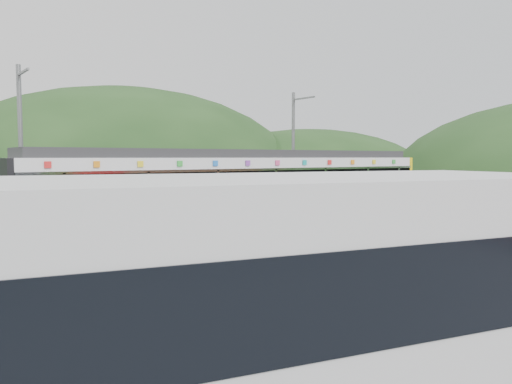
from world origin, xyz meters
TOP-DOWN VIEW (x-y plane):
  - ground at (0.00, 0.00)m, footprint 120.00×120.00m
  - hills at (6.19, 5.29)m, footprint 146.00×149.00m
  - platform at (0.00, 3.30)m, footprint 26.00×3.20m
  - yellow_line at (0.00, 2.00)m, footprint 26.00×0.10m
  - train at (2.00, 6.00)m, footprint 20.44×3.01m
  - catenary_mast_west at (-7.00, 8.56)m, footprint 0.18×1.80m
  - catenary_mast_east at (7.00, 8.56)m, footprint 0.18×1.80m
  - bus at (-10.34, -7.97)m, footprint 12.13×5.42m

SIDE VIEW (x-z plane):
  - ground at x=0.00m, z-range 0.00..0.00m
  - hills at x=6.19m, z-range -13.00..13.00m
  - platform at x=0.00m, z-range 0.00..0.30m
  - yellow_line at x=0.00m, z-range 0.30..0.31m
  - bus at x=-10.34m, z-range -0.06..3.17m
  - train at x=2.00m, z-range 0.19..3.93m
  - catenary_mast_west at x=-7.00m, z-range 0.15..7.15m
  - catenary_mast_east at x=7.00m, z-range 0.15..7.15m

